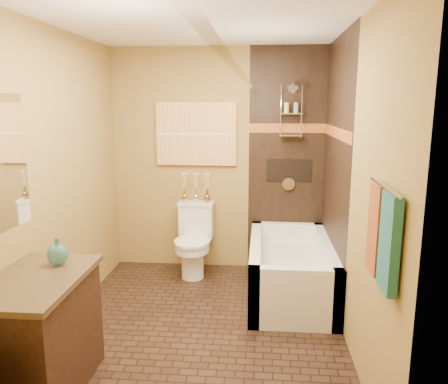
# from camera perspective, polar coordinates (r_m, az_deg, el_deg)

# --- Properties ---
(floor) EXTENTS (3.00, 3.00, 0.00)m
(floor) POSITION_cam_1_polar(r_m,az_deg,el_deg) (3.91, -3.07, -17.32)
(floor) COLOR black
(floor) RESTS_ON ground
(wall_left) EXTENTS (0.02, 3.00, 2.50)m
(wall_left) POSITION_cam_1_polar(r_m,az_deg,el_deg) (3.85, -21.27, 1.21)
(wall_left) COLOR olive
(wall_left) RESTS_ON floor
(wall_right) EXTENTS (0.02, 3.00, 2.50)m
(wall_right) POSITION_cam_1_polar(r_m,az_deg,el_deg) (3.52, 16.41, 0.64)
(wall_right) COLOR olive
(wall_right) RESTS_ON floor
(wall_back) EXTENTS (2.40, 0.02, 2.50)m
(wall_back) POSITION_cam_1_polar(r_m,az_deg,el_deg) (4.96, -0.80, 4.12)
(wall_back) COLOR olive
(wall_back) RESTS_ON floor
(wall_front) EXTENTS (2.40, 0.02, 2.50)m
(wall_front) POSITION_cam_1_polar(r_m,az_deg,el_deg) (2.06, -9.33, -6.59)
(wall_front) COLOR olive
(wall_front) RESTS_ON floor
(ceiling) EXTENTS (3.00, 3.00, 0.00)m
(ceiling) POSITION_cam_1_polar(r_m,az_deg,el_deg) (3.49, -3.54, 21.64)
(ceiling) COLOR silver
(ceiling) RESTS_ON wall_back
(alcove_tile_back) EXTENTS (0.85, 0.01, 2.50)m
(alcove_tile_back) POSITION_cam_1_polar(r_m,az_deg,el_deg) (4.93, 8.21, 3.96)
(alcove_tile_back) COLOR black
(alcove_tile_back) RESTS_ON wall_back
(alcove_tile_right) EXTENTS (0.01, 1.50, 2.50)m
(alcove_tile_right) POSITION_cam_1_polar(r_m,az_deg,el_deg) (4.25, 14.31, 2.53)
(alcove_tile_right) COLOR black
(alcove_tile_right) RESTS_ON wall_right
(mosaic_band_back) EXTENTS (0.85, 0.01, 0.10)m
(mosaic_band_back) POSITION_cam_1_polar(r_m,az_deg,el_deg) (4.89, 8.34, 8.25)
(mosaic_band_back) COLOR #963F1B
(mosaic_band_back) RESTS_ON alcove_tile_back
(mosaic_band_right) EXTENTS (0.01, 1.50, 0.10)m
(mosaic_band_right) POSITION_cam_1_polar(r_m,az_deg,el_deg) (4.21, 14.42, 7.52)
(mosaic_band_right) COLOR #963F1B
(mosaic_band_right) RESTS_ON alcove_tile_right
(alcove_niche) EXTENTS (0.50, 0.01, 0.25)m
(alcove_niche) POSITION_cam_1_polar(r_m,az_deg,el_deg) (4.94, 8.47, 2.80)
(alcove_niche) COLOR black
(alcove_niche) RESTS_ON alcove_tile_back
(shower_fixtures) EXTENTS (0.24, 0.33, 1.16)m
(shower_fixtures) POSITION_cam_1_polar(r_m,az_deg,el_deg) (4.79, 8.72, 8.73)
(shower_fixtures) COLOR silver
(shower_fixtures) RESTS_ON floor
(curtain_rod) EXTENTS (0.03, 1.55, 0.03)m
(curtain_rod) POSITION_cam_1_polar(r_m,az_deg,el_deg) (4.15, 3.75, 13.33)
(curtain_rod) COLOR silver
(curtain_rod) RESTS_ON wall_back
(towel_bar) EXTENTS (0.02, 0.55, 0.02)m
(towel_bar) POSITION_cam_1_polar(r_m,az_deg,el_deg) (2.47, 20.21, 0.67)
(towel_bar) COLOR silver
(towel_bar) RESTS_ON wall_right
(towel_teal) EXTENTS (0.05, 0.22, 0.52)m
(towel_teal) POSITION_cam_1_polar(r_m,az_deg,el_deg) (2.41, 20.79, -6.22)
(towel_teal) COLOR #1B5D5B
(towel_teal) RESTS_ON towel_bar
(towel_rust) EXTENTS (0.05, 0.22, 0.52)m
(towel_rust) POSITION_cam_1_polar(r_m,az_deg,el_deg) (2.66, 19.30, -4.54)
(towel_rust) COLOR brown
(towel_rust) RESTS_ON towel_bar
(sunset_painting) EXTENTS (0.90, 0.04, 0.70)m
(sunset_painting) POSITION_cam_1_polar(r_m,az_deg,el_deg) (4.94, -3.65, 7.57)
(sunset_painting) COLOR orange
(sunset_painting) RESTS_ON wall_back
(bathtub) EXTENTS (0.80, 1.50, 0.55)m
(bathtub) POSITION_cam_1_polar(r_m,az_deg,el_deg) (4.47, 8.66, -10.49)
(bathtub) COLOR white
(bathtub) RESTS_ON floor
(toilet) EXTENTS (0.41, 0.60, 0.79)m
(toilet) POSITION_cam_1_polar(r_m,az_deg,el_deg) (4.90, -3.94, -6.22)
(toilet) COLOR white
(toilet) RESTS_ON floor
(vanity) EXTENTS (0.57, 0.92, 0.81)m
(vanity) POSITION_cam_1_polar(r_m,az_deg,el_deg) (3.21, -23.03, -16.92)
(vanity) COLOR black
(vanity) RESTS_ON floor
(teal_bottle) EXTENTS (0.17, 0.17, 0.23)m
(teal_bottle) POSITION_cam_1_polar(r_m,az_deg,el_deg) (3.19, -20.92, -7.24)
(teal_bottle) COLOR #266E72
(teal_bottle) RESTS_ON vanity
(bud_vases) EXTENTS (0.33, 0.07, 0.32)m
(bud_vases) POSITION_cam_1_polar(r_m,az_deg,el_deg) (4.93, -3.71, 0.68)
(bud_vases) COLOR gold
(bud_vases) RESTS_ON toilet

